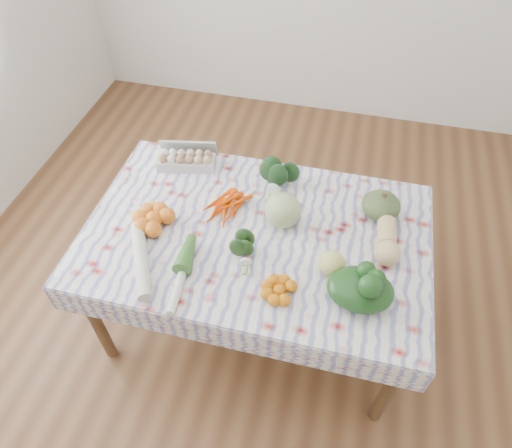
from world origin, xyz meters
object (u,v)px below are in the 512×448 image
Objects in this scene: dining_table at (256,243)px; kabocha_squash at (381,205)px; butternut_squash at (388,241)px; egg_carton at (186,161)px; grapefruit at (332,263)px; cabbage at (283,210)px.

kabocha_squash is at bearing 24.76° from dining_table.
dining_table is at bearing -179.06° from butternut_squash.
butternut_squash is at bearing -78.92° from kabocha_squash.
butternut_squash reaches higher than egg_carton.
grapefruit is at bearing -41.96° from egg_carton.
kabocha_squash reaches higher than egg_carton.
cabbage is at bearing -159.43° from kabocha_squash.
kabocha_squash is 1.09× the size of cabbage.
cabbage reaches higher than kabocha_squash.
grapefruit is (-0.23, -0.19, -0.00)m from butternut_squash.
butternut_squash is at bearing -27.69° from egg_carton.
cabbage is (0.11, 0.09, 0.17)m from dining_table.
cabbage is 0.50m from butternut_squash.
cabbage is at bearing -36.36° from egg_carton.
egg_carton is at bearing 174.02° from kabocha_squash.
cabbage reaches higher than dining_table.
dining_table is 0.22m from cabbage.
dining_table is at bearing -48.55° from egg_carton.
kabocha_squash is 0.49m from cabbage.
cabbage is at bearing 138.75° from grapefruit.
grapefruit reaches higher than dining_table.
grapefruit is at bearing -41.25° from cabbage.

